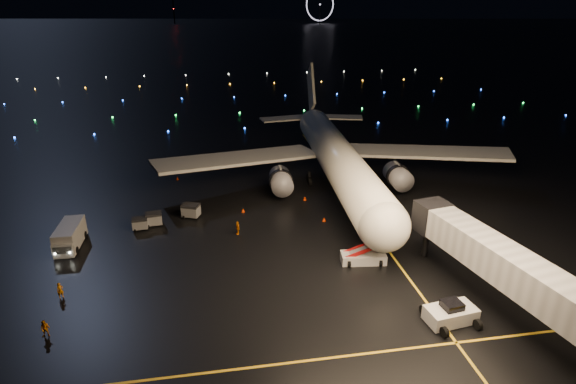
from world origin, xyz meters
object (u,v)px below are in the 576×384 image
pushback_tug (451,312)px  baggage_cart_2 (154,219)px  service_truck (70,235)px  baggage_cart_1 (140,224)px  crew_b (45,329)px  baggage_cart_0 (191,211)px  airliner (333,132)px  belt_loader (364,248)px  crew_c (238,228)px  crew_a (60,290)px

pushback_tug → baggage_cart_2: 35.98m
service_truck → baggage_cart_1: 7.80m
crew_b → baggage_cart_0: baggage_cart_0 is taller
baggage_cart_0 → airliner: bearing=47.7°
belt_loader → crew_c: bearing=152.8°
service_truck → baggage_cart_1: (7.21, 2.93, -0.54)m
crew_b → airliner: bearing=43.2°
baggage_cart_2 → baggage_cart_1: bearing=-156.8°
pushback_tug → crew_a: size_ratio=2.72×
crew_a → baggage_cart_1: bearing=33.9°
baggage_cart_0 → service_truck: bearing=-136.0°
service_truck → crew_c: service_truck is taller
crew_b → crew_c: crew_c is taller
crew_a → baggage_cart_2: bearing=30.0°
crew_a → crew_b: bearing=-119.8°
belt_loader → crew_c: (-12.84, 8.60, -0.83)m
airliner → belt_loader: 25.59m
crew_a → pushback_tug: bearing=-48.9°
baggage_cart_2 → belt_loader: bearing=-36.2°
service_truck → crew_c: bearing=-0.9°
service_truck → crew_c: (18.94, -0.29, -0.45)m
airliner → baggage_cart_0: airliner is taller
service_truck → belt_loader: bearing=-15.6°
baggage_cart_1 → belt_loader: bearing=-31.6°
airliner → baggage_cart_1: bearing=-151.9°
belt_loader → baggage_cart_1: size_ratio=3.88×
service_truck → crew_a: size_ratio=4.47×
airliner → baggage_cart_2: (-25.93, -11.98, -6.86)m
crew_a → baggage_cart_2: 15.83m
belt_loader → baggage_cart_1: bearing=161.0°
pushback_tug → service_truck: service_truck is taller
airliner → service_truck: 38.66m
airliner → belt_loader: airliner is taller
crew_a → service_truck: bearing=65.9°
pushback_tug → baggage_cart_2: bearing=131.8°
belt_loader → baggage_cart_0: size_ratio=3.29×
pushback_tug → baggage_cart_1: bearing=134.4°
baggage_cart_0 → baggage_cart_1: (-6.05, -2.50, -0.14)m
airliner → crew_a: airliner is taller
crew_a → baggage_cart_0: (11.47, 15.80, 0.10)m
baggage_cart_2 → crew_c: bearing=-29.3°
crew_a → baggage_cart_1: size_ratio=0.89×
airliner → crew_b: airliner is taller
baggage_cart_1 → baggage_cart_0: bearing=16.5°
airliner → baggage_cart_0: size_ratio=25.83×
baggage_cart_2 → crew_a: bearing=-123.3°
airliner → baggage_cart_0: bearing=-151.1°
airliner → pushback_tug: (1.41, -35.37, -6.67)m
crew_a → baggage_cart_1: crew_a is taller
service_truck → crew_a: service_truck is taller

